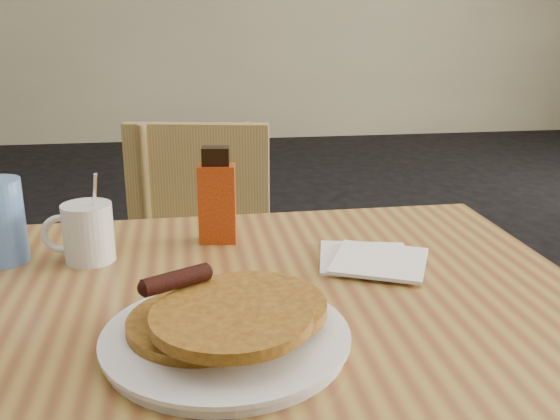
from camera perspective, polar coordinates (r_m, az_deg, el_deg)
The scene contains 7 objects.
main_table at distance 0.95m, azimuth -7.17°, elevation -10.42°, with size 1.23×0.84×0.75m.
chair_main_far at distance 1.70m, azimuth -7.22°, elevation -4.44°, with size 0.46×0.46×0.87m.
pancake_plate at distance 0.79m, azimuth -4.91°, elevation -10.64°, with size 0.31×0.31×0.09m.
coffee_mug at distance 1.09m, azimuth -17.27°, elevation -1.90°, with size 0.12×0.08×0.16m.
syrup_bottle at distance 1.12m, azimuth -5.78°, elevation 1.05°, with size 0.07×0.05×0.18m.
napkin_stack at distance 1.05m, azimuth 8.39°, elevation -4.51°, with size 0.20×0.21×0.01m.
blue_tumbler at distance 1.13m, azimuth -24.25°, elevation -0.96°, with size 0.08×0.08×0.14m, color #5786CD.
Camera 1 is at (-0.08, -0.88, 1.15)m, focal length 40.00 mm.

